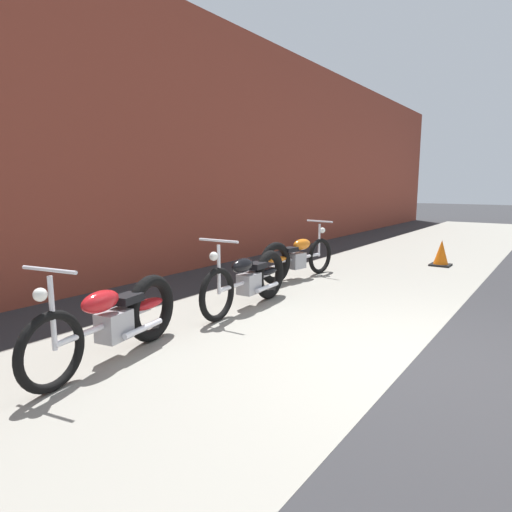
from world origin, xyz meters
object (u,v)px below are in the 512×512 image
Objects in this scene: motorcycle_orange at (293,258)px; motorcycle_black at (252,278)px; motorcycle_red at (120,318)px; traffic_cone at (441,254)px.

motorcycle_black is at bearing -158.78° from motorcycle_orange.
motorcycle_red and motorcycle_black have the same top height.
traffic_cone is at bearing 157.67° from motorcycle_red.
motorcycle_orange is at bearing 174.98° from motorcycle_red.
motorcycle_orange is 3.52m from traffic_cone.
traffic_cone is at bearing 160.00° from motorcycle_black.
motorcycle_black and motorcycle_orange have the same top height.
motorcycle_red is 4.09m from motorcycle_orange.
motorcycle_red reaches higher than traffic_cone.
traffic_cone is (7.07, -1.40, -0.15)m from motorcycle_red.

